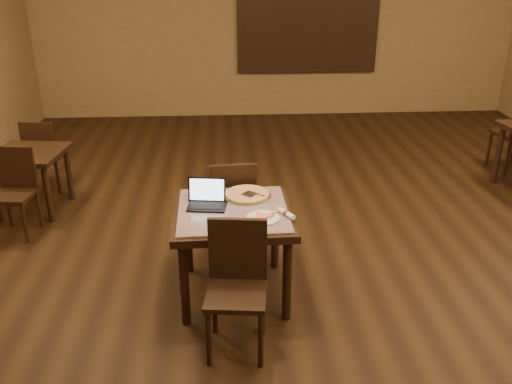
{
  "coord_description": "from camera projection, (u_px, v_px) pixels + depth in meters",
  "views": [
    {
      "loc": [
        -0.94,
        -4.22,
        2.57
      ],
      "look_at": [
        -0.69,
        -0.32,
        0.85
      ],
      "focal_mm": 38.0,
      "sensor_mm": 36.0,
      "label": 1
    }
  ],
  "objects": [
    {
      "name": "ground",
      "position": [
        329.0,
        261.0,
        4.94
      ],
      "size": [
        10.0,
        10.0,
        0.0
      ],
      "primitive_type": "plane",
      "color": "black",
      "rests_on": "ground"
    },
    {
      "name": "wall_back",
      "position": [
        277.0,
        26.0,
        8.91
      ],
      "size": [
        8.0,
        0.02,
        3.0
      ],
      "primitive_type": "cube",
      "color": "olive",
      "rests_on": "ground"
    },
    {
      "name": "mural",
      "position": [
        308.0,
        22.0,
        8.88
      ],
      "size": [
        2.34,
        0.05,
        1.64
      ],
      "color": "#285F93",
      "rests_on": "wall_back"
    },
    {
      "name": "tiled_table",
      "position": [
        233.0,
        221.0,
        4.22
      ],
      "size": [
        0.94,
        0.94,
        0.76
      ],
      "rotation": [
        0.0,
        0.0,
        0.02
      ],
      "color": "black",
      "rests_on": "ground"
    },
    {
      "name": "chair_main_near",
      "position": [
        237.0,
        279.0,
        3.71
      ],
      "size": [
        0.45,
        0.45,
        0.94
      ],
      "rotation": [
        0.0,
        0.0,
        -0.11
      ],
      "color": "black",
      "rests_on": "ground"
    },
    {
      "name": "chair_main_far",
      "position": [
        232.0,
        203.0,
        4.84
      ],
      "size": [
        0.43,
        0.43,
        0.94
      ],
      "rotation": [
        0.0,
        0.0,
        3.22
      ],
      "color": "black",
      "rests_on": "ground"
    },
    {
      "name": "laptop",
      "position": [
        207.0,
        199.0,
        4.24
      ],
      "size": [
        0.32,
        0.27,
        0.2
      ],
      "rotation": [
        0.0,
        0.0,
        -0.13
      ],
      "color": "black",
      "rests_on": "tiled_table"
    },
    {
      "name": "plate",
      "position": [
        263.0,
        218.0,
        4.03
      ],
      "size": [
        0.25,
        0.25,
        0.01
      ],
      "primitive_type": "cylinder",
      "color": "white",
      "rests_on": "tiled_table"
    },
    {
      "name": "pizza_slice",
      "position": [
        263.0,
        216.0,
        4.02
      ],
      "size": [
        0.24,
        0.24,
        0.02
      ],
      "primitive_type": null,
      "rotation": [
        0.0,
        0.0,
        0.6
      ],
      "color": "beige",
      "rests_on": "plate"
    },
    {
      "name": "pizza_pan",
      "position": [
        247.0,
        196.0,
        4.41
      ],
      "size": [
        0.4,
        0.4,
        0.01
      ],
      "primitive_type": "cylinder",
      "color": "silver",
      "rests_on": "tiled_table"
    },
    {
      "name": "pizza_whole",
      "position": [
        247.0,
        194.0,
        4.4
      ],
      "size": [
        0.36,
        0.36,
        0.03
      ],
      "color": "beige",
      "rests_on": "pizza_pan"
    },
    {
      "name": "spatula",
      "position": [
        249.0,
        194.0,
        4.38
      ],
      "size": [
        0.26,
        0.25,
        0.01
      ],
      "primitive_type": "cube",
      "rotation": [
        0.0,
        0.0,
        0.85
      ],
      "color": "silver",
      "rests_on": "pizza_whole"
    },
    {
      "name": "napkin_roll",
      "position": [
        286.0,
        213.0,
        4.07
      ],
      "size": [
        0.13,
        0.18,
        0.04
      ],
      "rotation": [
        0.0,
        0.0,
        0.54
      ],
      "color": "white",
      "rests_on": "tiled_table"
    },
    {
      "name": "other_table_b",
      "position": [
        29.0,
        162.0,
        5.74
      ],
      "size": [
        0.8,
        0.8,
        0.67
      ],
      "rotation": [
        0.0,
        0.0,
        -0.13
      ],
      "color": "black",
      "rests_on": "ground"
    },
    {
      "name": "other_table_b_chair_near",
      "position": [
        15.0,
        186.0,
        5.31
      ],
      "size": [
        0.42,
        0.42,
        0.87
      ],
      "rotation": [
        0.0,
        0.0,
        -0.13
      ],
      "color": "black",
      "rests_on": "ground"
    },
    {
      "name": "other_table_b_chair_far",
      "position": [
        43.0,
        152.0,
        6.23
      ],
      "size": [
        0.42,
        0.42,
        0.87
      ],
      "rotation": [
        0.0,
        0.0,
        3.02
      ],
      "color": "black",
      "rests_on": "ground"
    }
  ]
}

